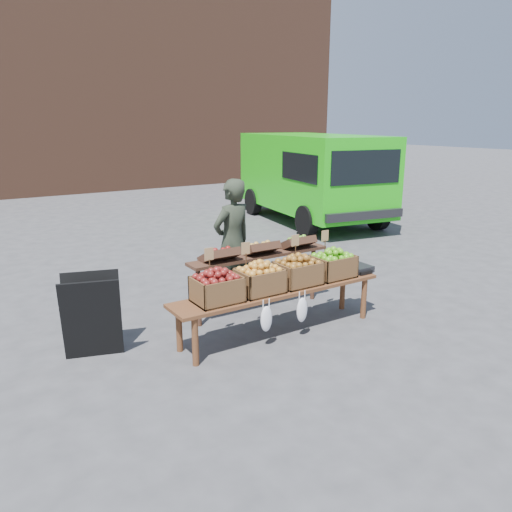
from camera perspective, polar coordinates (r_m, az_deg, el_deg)
ground at (r=6.46m, az=1.59°, el=-7.32°), size 80.00×80.00×0.00m
brick_building at (r=20.36m, az=-24.72°, el=21.04°), size 24.00×4.00×10.00m
delivery_van at (r=12.62m, az=6.37°, el=8.74°), size 2.95×5.08×2.15m
vendor at (r=6.84m, az=-2.71°, el=1.60°), size 0.71×0.54×1.74m
chalkboard_sign at (r=5.64m, az=-18.23°, el=-6.51°), size 0.68×0.50×0.92m
back_table at (r=6.57m, az=0.44°, el=-2.10°), size 2.10×0.44×1.04m
display_bench at (r=5.98m, az=2.61°, el=-6.29°), size 2.70×0.56×0.57m
crate_golden_apples at (r=5.42m, az=-4.48°, el=-3.83°), size 0.50×0.40×0.28m
crate_russet_pears at (r=5.69m, az=0.40°, el=-2.86°), size 0.50×0.40×0.28m
crate_red_apples at (r=6.00m, az=4.81°, el=-1.97°), size 0.50×0.40×0.28m
crate_green_apples at (r=6.33m, az=8.76°, el=-1.16°), size 0.50×0.40×0.28m
weighing_scale at (r=6.64m, az=11.48°, el=-1.42°), size 0.34×0.30×0.08m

